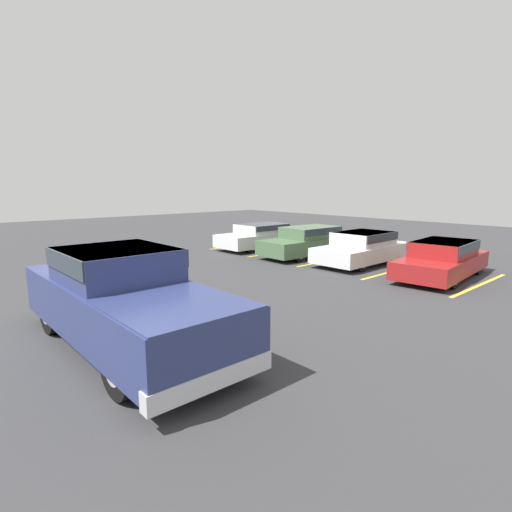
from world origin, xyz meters
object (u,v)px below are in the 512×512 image
parked_sedan_c (362,247)px  wheel_stop_curb (370,251)px  parked_sedan_d (442,258)px  pickup_truck (125,299)px  parked_sedan_a (261,235)px  parked_sedan_b (309,240)px

parked_sedan_c → wheel_stop_curb: (-1.21, 2.48, -0.59)m
parked_sedan_d → pickup_truck: bearing=-13.2°
parked_sedan_a → parked_sedan_b: bearing=91.0°
parked_sedan_b → wheel_stop_curb: parked_sedan_b is taller
pickup_truck → parked_sedan_c: 10.39m
parked_sedan_d → wheel_stop_curb: size_ratio=2.74×
parked_sedan_a → parked_sedan_d: (8.59, 0.22, 0.02)m
parked_sedan_c → parked_sedan_a: bearing=-88.2°
parked_sedan_a → wheel_stop_curb: parked_sedan_a is taller
pickup_truck → parked_sedan_d: (1.37, 10.21, -0.28)m
pickup_truck → parked_sedan_b: size_ratio=1.23×
parked_sedan_b → wheel_stop_curb: 3.02m
parked_sedan_a → parked_sedan_b: (2.97, 0.11, 0.04)m
pickup_truck → wheel_stop_curb: 13.08m
parked_sedan_b → parked_sedan_d: parked_sedan_b is taller
pickup_truck → parked_sedan_b: (-4.25, 10.09, -0.25)m
parked_sedan_d → wheel_stop_curb: 5.00m
pickup_truck → wheel_stop_curb: pickup_truck is taller
pickup_truck → wheel_stop_curb: bearing=103.1°
parked_sedan_a → parked_sedan_c: size_ratio=1.03×
parked_sedan_d → parked_sedan_a: bearing=-94.1°
parked_sedan_a → parked_sedan_d: size_ratio=0.96×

